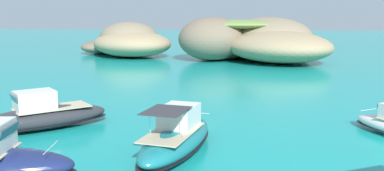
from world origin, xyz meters
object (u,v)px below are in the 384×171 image
islet_small (127,41)px  motorboat_charcoal (42,116)px  islet_large (254,42)px  motorboat_teal (177,137)px

islet_small → motorboat_charcoal: islet_small is taller
islet_large → motorboat_teal: 52.43m
islet_small → motorboat_charcoal: (7.83, -52.34, -1.80)m
motorboat_teal → islet_small: bearing=107.6°
islet_large → islet_small: (-24.17, 4.34, -0.30)m
islet_large → motorboat_charcoal: bearing=-108.8°
motorboat_charcoal → motorboat_teal: (10.02, -4.00, -0.01)m
motorboat_charcoal → motorboat_teal: 10.79m
motorboat_teal → motorboat_charcoal: bearing=158.2°
islet_small → motorboat_charcoal: 52.95m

